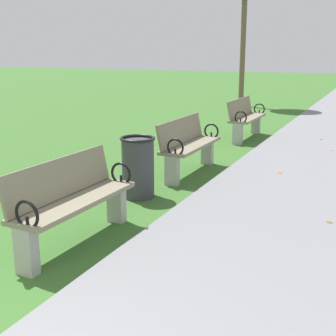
# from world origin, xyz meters

# --- Properties ---
(park_bench_2) EXTENTS (0.52, 1.61, 0.90)m
(park_bench_2) POSITION_xyz_m (-0.50, 3.04, 0.49)
(park_bench_2) COLOR gray
(park_bench_2) RESTS_ON ground
(park_bench_3) EXTENTS (0.48, 1.60, 0.90)m
(park_bench_3) POSITION_xyz_m (-0.50, 6.16, 0.49)
(park_bench_3) COLOR gray
(park_bench_3) RESTS_ON ground
(park_bench_4) EXTENTS (0.48, 1.60, 0.90)m
(park_bench_4) POSITION_xyz_m (-0.50, 9.52, 0.49)
(park_bench_4) COLOR gray
(park_bench_4) RESTS_ON ground
(trash_bin) EXTENTS (0.48, 0.48, 0.84)m
(trash_bin) POSITION_xyz_m (-0.65, 4.72, 0.42)
(trash_bin) COLOR #38383D
(trash_bin) RESTS_ON ground
(scattered_leaves) EXTENTS (4.34, 12.55, 0.02)m
(scattered_leaves) POSITION_xyz_m (-0.17, 4.00, 0.01)
(scattered_leaves) COLOR brown
(scattered_leaves) RESTS_ON ground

